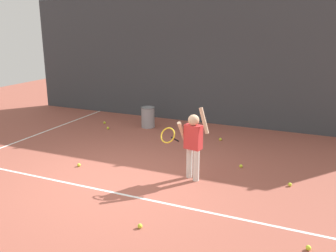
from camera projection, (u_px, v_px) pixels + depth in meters
ground_plane at (117, 179)px, 6.65m from camera, size 20.00×20.00×0.00m
court_line_baseline at (102, 190)px, 6.22m from camera, size 9.00×0.05×0.00m
court_line_sideline at (20, 141)px, 8.82m from camera, size 0.05×9.00×0.00m
back_fence_windscreen at (199, 61)px, 10.11m from camera, size 10.91×0.08×3.45m
fence_post_0 at (49, 52)px, 12.20m from camera, size 0.09×0.09×3.60m
fence_post_1 at (118, 55)px, 11.17m from camera, size 0.09×0.09×3.60m
fence_post_2 at (200, 58)px, 10.14m from camera, size 0.09×0.09×3.60m
fence_post_3 at (301, 62)px, 9.11m from camera, size 0.09×0.09×3.60m
tennis_player at (192, 141)px, 6.47m from camera, size 0.80×0.57×1.35m
ball_hopper at (148, 117)px, 9.93m from camera, size 0.38×0.38×0.56m
tennis_ball_0 at (189, 125)px, 10.10m from camera, size 0.07×0.07×0.07m
tennis_ball_1 at (104, 123)px, 10.32m from camera, size 0.07×0.07×0.07m
tennis_ball_2 at (79, 165)px, 7.24m from camera, size 0.07×0.07×0.07m
tennis_ball_3 at (241, 166)px, 7.18m from camera, size 0.07×0.07×0.07m
tennis_ball_4 at (308, 248)px, 4.57m from camera, size 0.07×0.07×0.07m
tennis_ball_5 at (108, 128)px, 9.79m from camera, size 0.07×0.07×0.07m
tennis_ball_6 at (220, 139)px, 8.85m from camera, size 0.07×0.07×0.07m
tennis_ball_7 at (140, 226)px, 5.06m from camera, size 0.07×0.07×0.07m
tennis_ball_8 at (290, 184)px, 6.36m from camera, size 0.07×0.07×0.07m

